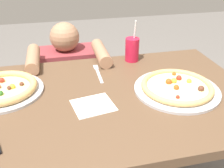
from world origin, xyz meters
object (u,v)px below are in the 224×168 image
(pizza_near, at_px, (177,87))
(diner_seated, at_px, (70,95))
(pizza_far, at_px, (3,89))
(drink_cup_colored, at_px, (132,49))
(fork, at_px, (98,73))

(pizza_near, xyz_separation_m, diner_seated, (-0.45, 0.65, -0.37))
(pizza_near, height_order, pizza_far, same)
(pizza_near, xyz_separation_m, drink_cup_colored, (-0.10, 0.37, 0.05))
(pizza_far, relative_size, drink_cup_colored, 1.54)
(pizza_near, height_order, diner_seated, diner_seated)
(pizza_far, height_order, drink_cup_colored, drink_cup_colored)
(drink_cup_colored, bearing_deg, fork, -151.56)
(pizza_near, distance_m, pizza_far, 0.77)
(drink_cup_colored, relative_size, diner_seated, 0.25)
(pizza_far, relative_size, diner_seated, 0.38)
(drink_cup_colored, distance_m, fork, 0.25)
(pizza_far, distance_m, drink_cup_colored, 0.69)
(pizza_near, relative_size, pizza_far, 1.09)
(pizza_near, relative_size, fork, 1.87)
(pizza_near, xyz_separation_m, fork, (-0.31, 0.25, -0.02))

